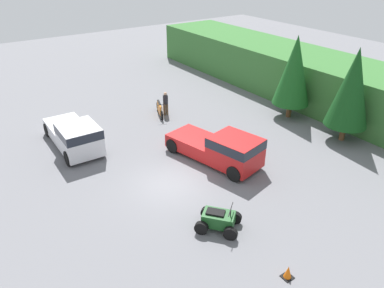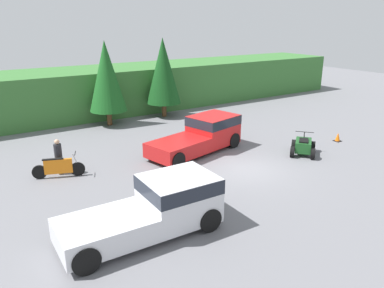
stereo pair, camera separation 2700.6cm
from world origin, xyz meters
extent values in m
plane|color=slate|center=(0.00, 0.00, 0.00)|extent=(80.00, 80.00, 0.00)
cube|color=#387033|center=(0.00, 16.00, 1.77)|extent=(44.00, 6.00, 3.55)
cylinder|color=brown|center=(-2.67, 11.82, 0.54)|extent=(0.36, 0.36, 1.07)
cone|color=#19561E|center=(-2.67, 11.82, 3.52)|extent=(2.62, 2.62, 4.89)
cylinder|color=brown|center=(1.88, 11.89, 0.54)|extent=(0.36, 0.36, 1.08)
cone|color=#144719|center=(1.88, 11.89, 3.55)|extent=(2.65, 2.65, 4.94)
cube|color=red|center=(0.71, 3.77, 1.08)|extent=(3.04, 2.68, 1.67)
cube|color=#1E232D|center=(0.71, 3.77, 1.63)|extent=(3.06, 2.71, 0.54)
cube|color=red|center=(-2.12, 3.10, 0.65)|extent=(3.60, 2.82, 0.80)
cylinder|color=black|center=(1.20, 4.89, 0.45)|extent=(0.94, 0.48, 0.90)
cylinder|color=black|center=(1.65, 2.97, 0.45)|extent=(0.94, 0.48, 0.90)
cylinder|color=black|center=(-3.33, 3.83, 0.45)|extent=(0.94, 0.48, 0.90)
cylinder|color=black|center=(-2.88, 1.91, 0.45)|extent=(0.94, 0.48, 0.90)
cube|color=silver|center=(-5.65, -2.82, 1.08)|extent=(2.57, 2.18, 1.67)
cube|color=#1E232D|center=(-5.65, -2.82, 1.63)|extent=(2.59, 2.20, 0.54)
cube|color=silver|center=(-8.47, -2.78, 0.65)|extent=(3.14, 2.19, 0.80)
cylinder|color=black|center=(-4.95, -1.85, 0.45)|extent=(0.90, 0.29, 0.90)
cylinder|color=black|center=(-4.98, -3.82, 0.45)|extent=(0.90, 0.29, 0.90)
cylinder|color=black|center=(-9.43, -1.78, 0.45)|extent=(0.90, 0.29, 0.90)
cylinder|color=black|center=(-9.46, -3.75, 0.45)|extent=(0.90, 0.29, 0.90)
cylinder|color=black|center=(-7.41, 3.79, 0.34)|extent=(0.68, 0.33, 0.69)
cylinder|color=black|center=(-9.07, 4.40, 0.34)|extent=(0.68, 0.33, 0.69)
cube|color=orange|center=(-8.24, 4.10, 0.56)|extent=(1.28, 0.60, 0.71)
cylinder|color=#B7B7BC|center=(-7.46, 3.81, 0.76)|extent=(0.30, 0.15, 0.80)
cylinder|color=black|center=(-7.46, 3.81, 1.17)|extent=(0.24, 0.58, 0.04)
cube|color=black|center=(-8.45, 4.17, 0.95)|extent=(0.95, 0.46, 0.06)
cylinder|color=black|center=(4.35, 0.74, 0.30)|extent=(0.61, 0.56, 0.61)
cylinder|color=black|center=(5.04, -0.11, 0.30)|extent=(0.61, 0.56, 0.61)
cylinder|color=black|center=(3.35, -0.08, 0.30)|extent=(0.61, 0.56, 0.61)
cylinder|color=black|center=(4.05, -0.93, 0.30)|extent=(0.61, 0.56, 0.61)
cube|color=#194C1E|center=(4.20, -0.09, 0.52)|extent=(1.61, 1.54, 0.59)
cylinder|color=black|center=(4.59, 0.23, 0.99)|extent=(0.07, 0.07, 0.35)
cylinder|color=black|center=(4.59, 0.23, 1.17)|extent=(0.68, 0.81, 0.04)
cube|color=black|center=(4.08, -0.19, 0.86)|extent=(0.93, 0.88, 0.08)
cylinder|color=brown|center=(-8.08, 4.62, 0.44)|extent=(0.20, 0.20, 0.88)
cylinder|color=brown|center=(-8.10, 4.42, 0.44)|extent=(0.20, 0.20, 0.88)
cylinder|color=#232328|center=(-8.09, 4.52, 1.21)|extent=(0.41, 0.41, 0.66)
sphere|color=tan|center=(-8.09, 4.52, 1.66)|extent=(0.27, 0.27, 0.24)
cube|color=black|center=(7.91, 0.35, 0.01)|extent=(0.42, 0.42, 0.03)
cone|color=orange|center=(7.91, 0.35, 0.28)|extent=(0.32, 0.32, 0.55)
camera|label=1|loc=(14.29, -8.42, 11.18)|focal=35.00mm
camera|label=2|loc=(-11.96, -13.41, 7.26)|focal=35.00mm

